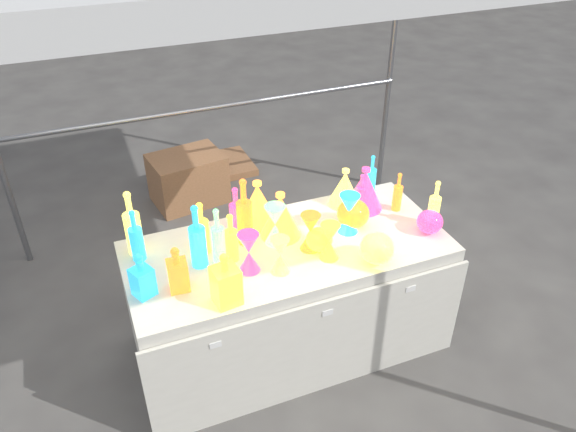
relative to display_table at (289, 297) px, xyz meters
name	(u,v)px	position (x,y,z in m)	size (l,w,h in m)	color
ground	(288,341)	(0.00, 0.01, -0.37)	(80.00, 80.00, 0.00)	#64625D
display_table	(289,297)	(0.00, 0.00, 0.00)	(1.84, 0.83, 0.75)	silver
cardboard_box_closed	(188,179)	(-0.17, 1.89, -0.16)	(0.60, 0.43, 0.43)	#A16E49
cardboard_box_flat	(211,167)	(0.14, 2.33, -0.34)	(0.76, 0.55, 0.07)	#A16E49
bottle_0	(201,228)	(-0.45, 0.14, 0.53)	(0.08, 0.08, 0.31)	#EB4D16
bottle_1	(136,235)	(-0.79, 0.20, 0.53)	(0.07, 0.07, 0.31)	#167715
bottle_2	(244,211)	(-0.21, 0.14, 0.58)	(0.09, 0.09, 0.41)	gold
bottle_3	(236,211)	(-0.22, 0.24, 0.53)	(0.08, 0.08, 0.30)	#1B4AA1
bottle_4	(132,223)	(-0.79, 0.27, 0.57)	(0.09, 0.09, 0.38)	#136D77
bottle_5	(218,236)	(-0.39, 0.02, 0.54)	(0.07, 0.07, 0.33)	#B2238F
bottle_6	(231,237)	(-0.32, 0.01, 0.52)	(0.07, 0.07, 0.29)	#EB4D16
bottle_7	(197,236)	(-0.50, 0.03, 0.56)	(0.09, 0.09, 0.37)	#167715
decanter_0	(226,278)	(-0.45, -0.30, 0.52)	(0.12, 0.12, 0.29)	#EB4D16
decanter_1	(177,268)	(-0.64, -0.12, 0.50)	(0.10, 0.10, 0.25)	gold
decanter_2	(142,275)	(-0.81, -0.10, 0.50)	(0.10, 0.10, 0.25)	#167715
hourglass_0	(310,232)	(0.10, -0.06, 0.49)	(0.11, 0.11, 0.22)	gold
hourglass_1	(249,252)	(-0.27, -0.11, 0.49)	(0.11, 0.11, 0.23)	#1B4AA1
hourglass_2	(280,255)	(-0.12, -0.18, 0.48)	(0.10, 0.10, 0.21)	#136D77
hourglass_3	(275,225)	(-0.05, 0.07, 0.50)	(0.12, 0.12, 0.24)	#B2238F
hourglass_4	(330,241)	(0.17, -0.17, 0.48)	(0.11, 0.11, 0.21)	#EB4D16
hourglass_5	(349,213)	(0.37, 0.02, 0.50)	(0.12, 0.12, 0.24)	#167715
globe_0	(319,240)	(0.15, -0.08, 0.44)	(0.15, 0.15, 0.12)	#EB4D16
globe_1	(377,250)	(0.39, -0.29, 0.45)	(0.19, 0.19, 0.15)	#136D77
globe_2	(353,215)	(0.42, 0.05, 0.45)	(0.19, 0.19, 0.15)	gold
globe_3	(430,223)	(0.80, -0.17, 0.44)	(0.15, 0.15, 0.12)	#1B4AA1
lampshade_0	(280,214)	(0.00, 0.13, 0.51)	(0.23, 0.23, 0.28)	#EAFF35
lampshade_1	(258,203)	(-0.08, 0.29, 0.51)	(0.24, 0.24, 0.28)	#EAFF35
lampshade_2	(365,188)	(0.58, 0.21, 0.51)	(0.23, 0.23, 0.27)	#1B4AA1
lampshade_3	(345,187)	(0.49, 0.29, 0.50)	(0.20, 0.20, 0.24)	#136D77
bottle_8	(372,174)	(0.70, 0.34, 0.51)	(0.06, 0.06, 0.27)	#167715
bottle_9	(398,192)	(0.75, 0.11, 0.50)	(0.06, 0.06, 0.25)	gold
bottle_10	(361,192)	(0.55, 0.19, 0.50)	(0.06, 0.06, 0.25)	#1B4AA1
bottle_11	(435,204)	(0.86, -0.12, 0.53)	(0.07, 0.07, 0.30)	#136D77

